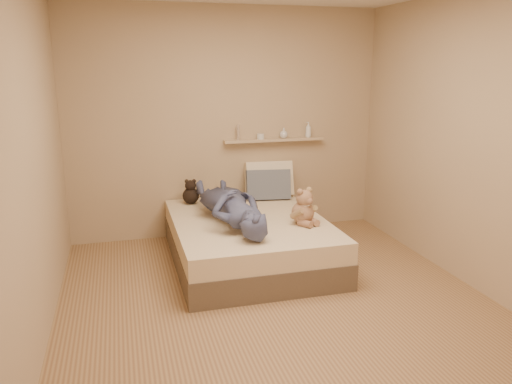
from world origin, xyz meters
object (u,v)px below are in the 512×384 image
object	(u,v)px
pillow_grey	(268,185)
bed	(249,240)
person	(231,205)
teddy_bear	(304,209)
game_console	(256,225)
pillow_cream	(269,179)
wall_shelf	(274,140)
dark_plush	(191,193)

from	to	relation	value
pillow_grey	bed	bearing A→B (deg)	-120.92
bed	person	distance (m)	0.45
person	teddy_bear	bearing A→B (deg)	154.09
game_console	pillow_cream	world-z (taller)	pillow_cream
game_console	pillow_grey	world-z (taller)	pillow_grey
teddy_bear	wall_shelf	xyz separation A→B (m)	(0.07, 1.20, 0.50)
game_console	pillow_grey	xyz separation A→B (m)	(0.51, 1.30, 0.03)
pillow_grey	person	size ratio (longest dim) A/B	0.34
bed	pillow_cream	xyz separation A→B (m)	(0.46, 0.83, 0.43)
pillow_grey	wall_shelf	xyz separation A→B (m)	(0.14, 0.22, 0.48)
teddy_bear	pillow_cream	world-z (taller)	pillow_cream
dark_plush	pillow_grey	distance (m)	0.89
bed	pillow_cream	distance (m)	1.04
game_console	teddy_bear	bearing A→B (deg)	28.82
teddy_bear	dark_plush	world-z (taller)	teddy_bear
teddy_bear	dark_plush	distance (m)	1.39
dark_plush	pillow_grey	world-z (taller)	pillow_grey
person	game_console	bearing A→B (deg)	94.39
dark_plush	pillow_cream	xyz separation A→B (m)	(0.94, 0.11, 0.08)
dark_plush	wall_shelf	bearing A→B (deg)	10.41
dark_plush	person	size ratio (longest dim) A/B	0.19
teddy_bear	pillow_cream	bearing A→B (deg)	90.71
dark_plush	wall_shelf	size ratio (longest dim) A/B	0.24
dark_plush	pillow_grey	xyz separation A→B (m)	(0.89, -0.03, 0.05)
game_console	pillow_grey	distance (m)	1.39
bed	wall_shelf	xyz separation A→B (m)	(0.55, 0.91, 0.88)
game_console	person	bearing A→B (deg)	100.04
pillow_cream	bed	bearing A→B (deg)	-119.22
pillow_cream	game_console	bearing A→B (deg)	-111.16
pillow_grey	person	xyz separation A→B (m)	(-0.60, -0.74, 0.00)
game_console	person	distance (m)	0.57
teddy_bear	pillow_grey	size ratio (longest dim) A/B	0.73
pillow_cream	pillow_grey	xyz separation A→B (m)	(-0.05, -0.14, -0.03)
game_console	pillow_grey	bearing A→B (deg)	68.72
bed	dark_plush	bearing A→B (deg)	123.48
person	bed	bearing A→B (deg)	-172.12
dark_plush	person	xyz separation A→B (m)	(0.29, -0.77, 0.05)
pillow_cream	wall_shelf	bearing A→B (deg)	42.67
bed	dark_plush	world-z (taller)	dark_plush
pillow_cream	person	distance (m)	1.09
dark_plush	wall_shelf	xyz separation A→B (m)	(1.03, 0.19, 0.53)
bed	wall_shelf	world-z (taller)	wall_shelf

